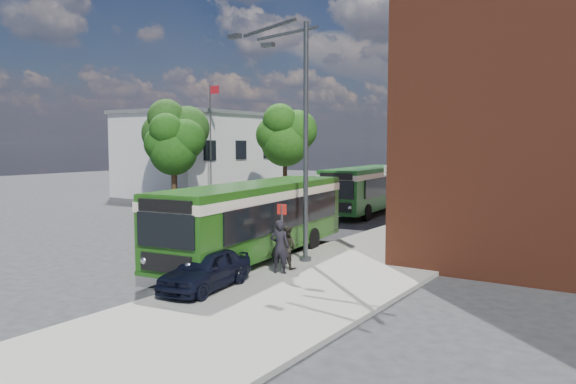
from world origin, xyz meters
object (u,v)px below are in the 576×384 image
Objects in this scene: bus_rear at (367,186)px; parked_car at (206,269)px; street_lamp at (298,138)px; bus_front at (256,214)px.

parked_car is at bearing -78.31° from bus_rear.
street_lamp reaches higher than bus_rear.
bus_front is at bearing -166.31° from street_lamp.
bus_rear is at bearing 93.84° from parked_car.
bus_front reaches higher than parked_car.
bus_front is 3.14× the size of parked_car.
street_lamp is 6.55m from parked_car.
parked_car is at bearing -71.46° from bus_front.
bus_front is (-1.64, -0.40, -2.96)m from street_lamp.
bus_front is 5.14m from parked_car.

